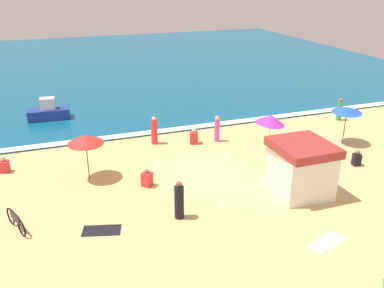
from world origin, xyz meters
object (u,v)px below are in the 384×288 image
beach_umbrella_0 (347,110)px  parked_bicycle (16,221)px  beach_umbrella_3 (271,119)px  beachgoer_3 (194,137)px  beachgoer_12 (357,158)px  lifeguard_cabana (301,168)px  beachgoer_8 (340,110)px  beachgoer_1 (154,131)px  beachgoer_4 (217,129)px  small_boat_0 (49,112)px  beach_umbrella_4 (85,139)px  beachgoer_6 (4,166)px  beachgoer_2 (147,179)px  beachgoer_0 (179,201)px

beach_umbrella_0 → parked_bicycle: beach_umbrella_0 is taller
beach_umbrella_3 → parked_bicycle: bearing=-164.7°
beachgoer_3 → beachgoer_12: size_ratio=1.10×
lifeguard_cabana → beachgoer_8: size_ratio=1.75×
parked_bicycle → beachgoer_1: bearing=42.3°
beach_umbrella_3 → beachgoer_4: beach_umbrella_3 is taller
small_boat_0 → beachgoer_4: bearing=-38.5°
beachgoer_3 → beachgoer_4: bearing=-4.7°
lifeguard_cabana → beachgoer_12: size_ratio=3.11×
beach_umbrella_4 → beachgoer_6: bearing=151.8°
beach_umbrella_0 → beachgoer_2: size_ratio=2.69×
beach_umbrella_4 → beachgoer_8: 17.36m
beach_umbrella_3 → beachgoer_1: beach_umbrella_3 is taller
beach_umbrella_4 → beachgoer_3: (6.35, 2.43, -1.63)m
beach_umbrella_0 → beachgoer_0: size_ratio=1.41×
beach_umbrella_4 → beachgoer_8: size_ratio=1.48×
parked_bicycle → beachgoer_3: beachgoer_3 is taller
beachgoer_6 → beachgoer_8: size_ratio=0.55×
beachgoer_1 → beachgoer_4: 3.70m
lifeguard_cabana → beachgoer_2: size_ratio=3.09×
beach_umbrella_4 → beachgoer_2: size_ratio=2.61×
beachgoer_3 → beachgoer_8: (10.70, 0.58, 0.32)m
beach_umbrella_4 → small_boat_0: 9.89m
beachgoer_3 → beachgoer_0: bearing=-114.3°
lifeguard_cabana → beachgoer_12: bearing=18.0°
beachgoer_0 → small_boat_0: (-4.52, 14.55, -0.18)m
lifeguard_cabana → beachgoer_8: 11.24m
beachgoer_2 → beachgoer_8: (14.57, 4.77, 0.36)m
beachgoer_0 → beachgoer_2: bearing=100.3°
beach_umbrella_4 → beachgoer_6: (-3.95, 2.12, -1.68)m
beach_umbrella_3 → beachgoer_6: size_ratio=2.72×
beachgoer_1 → beachgoer_4: beachgoer_1 is taller
beachgoer_0 → beachgoer_6: (-6.99, 7.00, -0.42)m
beach_umbrella_0 → lifeguard_cabana: bearing=-143.9°
beachgoer_0 → beachgoer_2: (-0.57, 3.12, -0.40)m
lifeguard_cabana → beachgoer_0: (-5.82, -0.19, -0.47)m
beachgoer_8 → beachgoer_3: bearing=-176.9°
beachgoer_6 → small_boat_0: (2.47, 7.56, 0.23)m
parked_bicycle → beachgoer_2: beachgoer_2 is taller
beach_umbrella_3 → beachgoer_1: 6.71m
beach_umbrella_0 → beachgoer_8: (2.44, 3.51, -1.33)m
beach_umbrella_0 → beach_umbrella_3: beach_umbrella_0 is taller
beachgoer_0 → beachgoer_8: bearing=29.4°
beachgoer_4 → beachgoer_6: 11.72m
beach_umbrella_0 → beachgoer_3: bearing=160.4°
beach_umbrella_3 → parked_bicycle: 13.81m
beach_umbrella_4 → parked_bicycle: 5.05m
beachgoer_0 → beachgoer_4: (4.72, 7.20, 0.01)m
parked_bicycle → beachgoer_4: 12.44m
beach_umbrella_0 → beachgoer_4: size_ratio=1.49×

